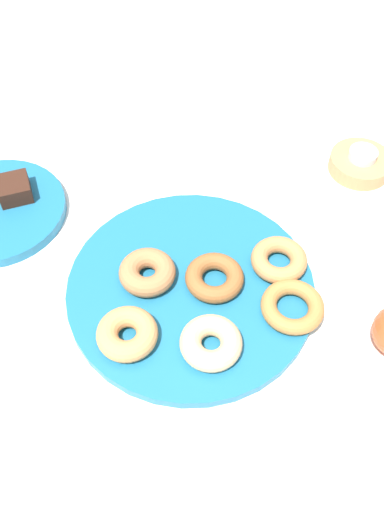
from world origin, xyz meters
name	(u,v)px	position (x,y,z in m)	size (l,w,h in m)	color
ground_plane	(191,291)	(0.00, 0.00, 0.00)	(2.40, 2.40, 0.00)	white
donut_plate	(191,288)	(0.00, 0.00, 0.01)	(0.36, 0.36, 0.02)	#1E6B93
donut_0	(147,272)	(-0.06, 0.01, 0.03)	(0.08, 0.08, 0.03)	#B27547
donut_1	(214,278)	(0.03, 0.01, 0.03)	(0.08, 0.08, 0.03)	#995B2D
donut_2	(127,334)	(-0.08, -0.09, 0.03)	(0.08, 0.08, 0.03)	tan
donut_3	(211,343)	(0.03, -0.10, 0.03)	(0.08, 0.08, 0.03)	#EABC84
donut_4	(279,260)	(0.13, 0.04, 0.03)	(0.08, 0.08, 0.03)	#C6844C
donut_5	(292,306)	(0.14, -0.03, 0.03)	(0.09, 0.09, 0.02)	#BC7A3D
brownie_far	(14,189)	(-0.30, 0.16, 0.03)	(0.05, 0.05, 0.03)	#381E14
candle_holder	(360,164)	(0.28, 0.27, 0.01)	(0.11, 0.11, 0.03)	tan
tealight	(363,155)	(0.28, 0.27, 0.04)	(0.05, 0.05, 0.01)	silver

